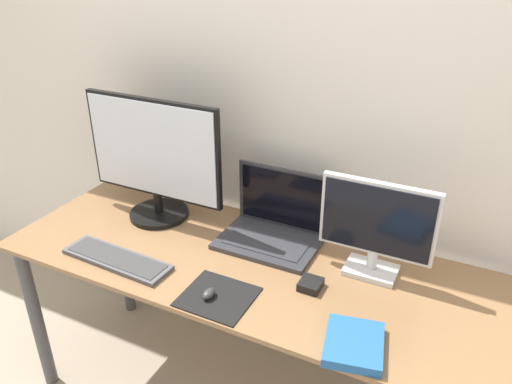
% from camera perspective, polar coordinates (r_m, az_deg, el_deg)
% --- Properties ---
extents(wall_back, '(7.00, 0.05, 2.50)m').
position_cam_1_polar(wall_back, '(1.95, 4.33, 10.46)').
color(wall_back, silver).
rests_on(wall_back, ground_plane).
extents(desk, '(1.84, 0.68, 0.75)m').
position_cam_1_polar(desk, '(1.91, -1.04, -10.71)').
color(desk, olive).
rests_on(desk, ground_plane).
extents(monitor_left, '(0.61, 0.25, 0.51)m').
position_cam_1_polar(monitor_left, '(2.05, -11.57, 3.74)').
color(monitor_left, black).
rests_on(monitor_left, desk).
extents(monitor_right, '(0.39, 0.13, 0.35)m').
position_cam_1_polar(monitor_right, '(1.73, 13.60, -3.87)').
color(monitor_right, silver).
rests_on(monitor_right, desk).
extents(laptop, '(0.38, 0.27, 0.27)m').
position_cam_1_polar(laptop, '(1.94, 2.06, -3.65)').
color(laptop, '#333338').
rests_on(laptop, desk).
extents(keyboard, '(0.43, 0.14, 0.02)m').
position_cam_1_polar(keyboard, '(1.90, -15.61, -7.39)').
color(keyboard, '#4C4C51').
rests_on(keyboard, desk).
extents(mousepad, '(0.23, 0.21, 0.00)m').
position_cam_1_polar(mousepad, '(1.68, -4.40, -11.84)').
color(mousepad, black).
rests_on(mousepad, desk).
extents(mouse, '(0.03, 0.06, 0.03)m').
position_cam_1_polar(mouse, '(1.66, -5.41, -11.50)').
color(mouse, '#333333').
rests_on(mouse, mousepad).
extents(book, '(0.20, 0.22, 0.03)m').
position_cam_1_polar(book, '(1.52, 11.13, -16.68)').
color(book, '#235B9E').
rests_on(book, desk).
extents(power_brick, '(0.07, 0.08, 0.03)m').
position_cam_1_polar(power_brick, '(1.71, 6.26, -10.45)').
color(power_brick, black).
rests_on(power_brick, desk).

